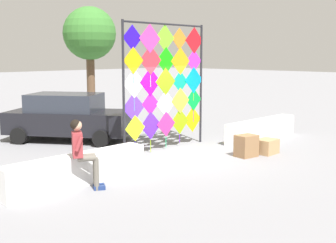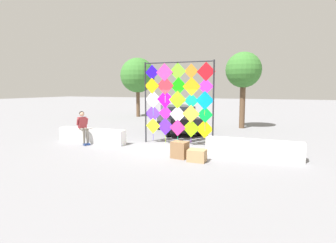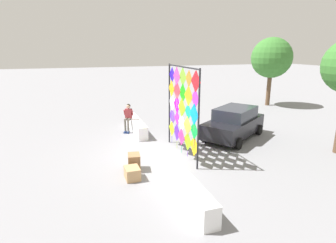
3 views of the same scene
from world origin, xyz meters
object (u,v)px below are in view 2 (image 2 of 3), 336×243
(cardboard_box_small, at_px, (197,155))
(cardboard_box_large, at_px, (180,150))
(seated_vendor, at_px, (83,125))
(parked_car, at_px, (177,119))
(tree_broadleaf, at_px, (243,71))
(tree_far_right, at_px, (138,75))
(kite_display_rack, at_px, (178,98))

(cardboard_box_small, bearing_deg, cardboard_box_large, 163.56)
(seated_vendor, height_order, cardboard_box_large, seated_vendor)
(cardboard_box_large, bearing_deg, seated_vendor, 172.13)
(parked_car, distance_m, tree_broadleaf, 5.44)
(parked_car, height_order, tree_broadleaf, tree_broadleaf)
(cardboard_box_large, xyz_separation_m, tree_broadleaf, (1.04, 8.89, 3.35))
(tree_broadleaf, bearing_deg, cardboard_box_large, -96.69)
(cardboard_box_large, height_order, tree_broadleaf, tree_broadleaf)
(seated_vendor, distance_m, cardboard_box_small, 5.83)
(cardboard_box_small, xyz_separation_m, tree_far_right, (-9.48, 13.08, 3.57))
(kite_display_rack, bearing_deg, cardboard_box_small, -56.20)
(parked_car, height_order, tree_far_right, tree_far_right)
(parked_car, relative_size, tree_broadleaf, 0.88)
(kite_display_rack, relative_size, tree_broadleaf, 0.77)
(cardboard_box_large, height_order, tree_far_right, tree_far_right)
(kite_display_rack, distance_m, cardboard_box_large, 3.05)
(parked_car, bearing_deg, tree_far_right, 131.97)
(parked_car, bearing_deg, seated_vendor, -119.65)
(cardboard_box_small, xyz_separation_m, tree_broadleaf, (0.32, 9.10, 3.44))
(kite_display_rack, relative_size, seated_vendor, 2.48)
(kite_display_rack, height_order, cardboard_box_small, kite_display_rack)
(cardboard_box_small, distance_m, tree_far_right, 16.55)
(cardboard_box_small, bearing_deg, parked_car, 116.77)
(kite_display_rack, bearing_deg, tree_broadleaf, 73.36)
(seated_vendor, bearing_deg, cardboard_box_small, -8.98)
(cardboard_box_small, bearing_deg, tree_broadleaf, 88.00)
(seated_vendor, relative_size, parked_car, 0.35)
(tree_broadleaf, bearing_deg, parked_car, -134.53)
(kite_display_rack, distance_m, seated_vendor, 4.52)
(seated_vendor, xyz_separation_m, cardboard_box_small, (5.72, -0.90, -0.68))
(kite_display_rack, xyz_separation_m, parked_car, (-1.27, 3.32, -1.32))
(cardboard_box_small, height_order, tree_broadleaf, tree_broadleaf)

